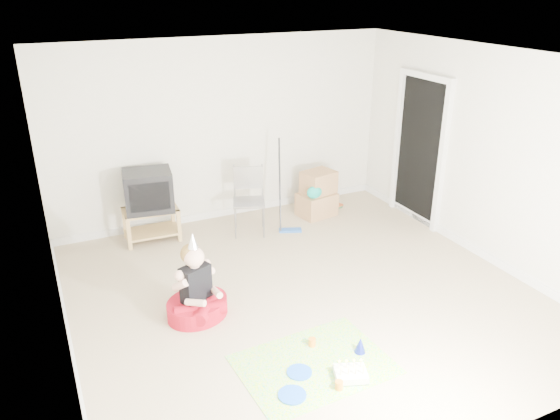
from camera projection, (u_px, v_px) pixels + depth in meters
name	position (u px, v px, depth m)	size (l,w,h in m)	color
ground	(303.00, 294.00, 6.19)	(5.00, 5.00, 0.00)	tan
doorway_recess	(420.00, 152.00, 7.76)	(0.02, 0.90, 2.05)	black
tv_stand	(151.00, 221.00, 7.38)	(0.74, 0.48, 0.45)	#AC874D
crt_tv	(148.00, 190.00, 7.20)	(0.62, 0.51, 0.53)	black
folding_chair	(249.00, 202.00, 7.50)	(0.55, 0.54, 0.95)	gray
cardboard_boxes	(317.00, 195.00, 8.14)	(0.61, 0.52, 0.67)	#AA7D52
floor_mop	(290.00, 215.00, 7.61)	(0.34, 0.40, 1.27)	#2255AE
book_pile	(334.00, 205.00, 8.55)	(0.23, 0.26, 0.05)	#25704A
seated_woman	(197.00, 298.00, 5.71)	(0.87, 0.87, 0.97)	#A70F1F
party_mat	(314.00, 364.00, 5.05)	(1.37, 0.99, 0.01)	#DC2E6B
birthday_cake	(351.00, 375.00, 4.87)	(0.34, 0.31, 0.14)	white
blue_plate_near	(299.00, 372.00, 4.94)	(0.23, 0.23, 0.01)	blue
blue_plate_far	(292.00, 395.00, 4.67)	(0.25, 0.25, 0.01)	blue
orange_cup_near	(312.00, 342.00, 5.29)	(0.07, 0.07, 0.08)	orange
orange_cup_far	(339.00, 385.00, 4.73)	(0.07, 0.07, 0.08)	orange
blue_party_hat	(360.00, 345.00, 5.18)	(0.11, 0.11, 0.16)	#1722A3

